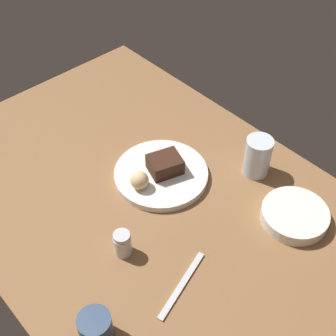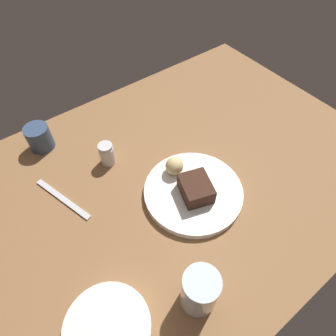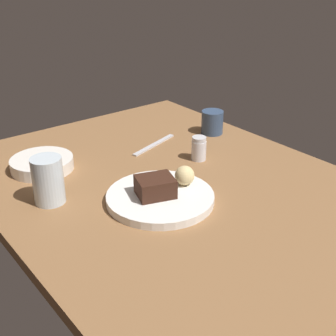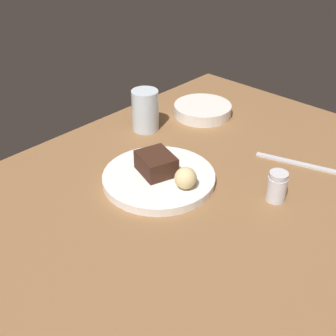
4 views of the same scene
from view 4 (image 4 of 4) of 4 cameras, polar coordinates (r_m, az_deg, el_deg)
The scene contains 8 objects.
dining_table at distance 94.97cm, azimuth 2.50°, elevation -4.09°, with size 120.00×84.00×3.00cm, color brown.
dessert_plate at distance 97.19cm, azimuth -1.21°, elevation -1.31°, with size 25.36×25.36×1.91cm, color white.
chocolate_cake_slice at distance 96.30cm, azimuth -1.59°, elevation 0.60°, with size 8.43×7.04×4.47cm, color #381E14.
bread_roll at distance 91.14cm, azimuth 2.38°, elevation -1.37°, with size 4.80×4.80×4.80cm, color #DBC184.
salt_shaker at distance 93.13cm, azimuth 14.17°, elevation -2.39°, with size 4.14×4.14×6.76cm.
water_glass at distance 117.16cm, azimuth -3.02°, elevation 7.61°, with size 7.21×7.21×11.20cm, color silver.
side_bowl at distance 126.98cm, azimuth 4.58°, elevation 7.65°, with size 16.62×16.62×3.23cm, color white.
butter_knife at distance 108.21cm, azimuth 16.43°, elevation 0.66°, with size 19.00×1.40×0.50cm, color silver.
Camera 4 is at (-58.14, -48.71, 58.65)cm, focal length 46.21 mm.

